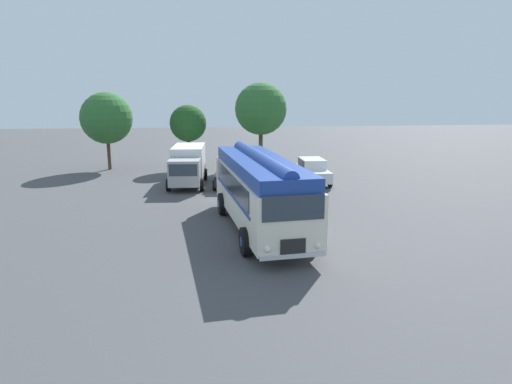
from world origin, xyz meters
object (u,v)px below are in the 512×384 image
(vintage_bus, at_px, (260,188))
(car_mid_right, at_px, (312,171))
(car_near_left, at_px, (229,173))
(car_mid_left, at_px, (273,172))
(box_van, at_px, (188,164))

(vintage_bus, distance_m, car_mid_right, 11.22)
(car_near_left, bearing_deg, car_mid_left, 2.14)
(car_near_left, height_order, car_mid_left, same)
(car_mid_right, xyz_separation_m, box_van, (-8.30, 0.57, 0.52))
(car_mid_left, bearing_deg, car_near_left, -177.86)
(box_van, bearing_deg, vintage_bus, -71.79)
(vintage_bus, relative_size, car_near_left, 2.37)
(box_van, bearing_deg, car_mid_right, -3.91)
(vintage_bus, bearing_deg, box_van, 108.21)
(car_near_left, height_order, car_mid_right, same)
(car_near_left, distance_m, car_mid_left, 2.89)
(vintage_bus, relative_size, box_van, 1.76)
(car_near_left, height_order, box_van, box_van)
(car_near_left, xyz_separation_m, car_mid_right, (5.61, 0.30, 0.00))
(car_mid_right, relative_size, box_van, 0.72)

